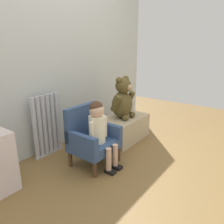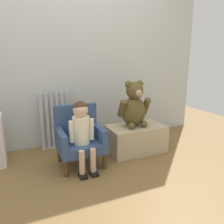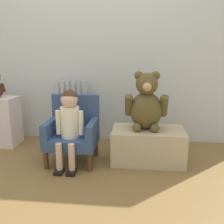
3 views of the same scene
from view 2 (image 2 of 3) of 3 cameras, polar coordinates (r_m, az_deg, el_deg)
name	(u,v)px [view 2 (image 2 of 3)]	position (r m, az deg, el deg)	size (l,w,h in m)	color
ground_plane	(105,187)	(2.03, -1.71, -18.99)	(6.00, 6.00, 0.00)	brown
back_wall	(69,50)	(2.84, -11.22, 15.65)	(3.80, 0.05, 2.40)	#BAC2BF
radiator	(55,121)	(2.78, -14.55, -2.22)	(0.37, 0.05, 0.71)	#B4B6BD
child_armchair	(79,137)	(2.33, -8.55, -6.57)	(0.46, 0.40, 0.62)	#314971
child_figure	(82,126)	(2.18, -7.94, -3.66)	(0.25, 0.35, 0.70)	#EFE7C5
low_bench	(136,138)	(2.67, 6.22, -6.86)	(0.67, 0.40, 0.32)	tan
large_teddy_bear	(134,106)	(2.56, 5.76, 1.46)	(0.39, 0.28, 0.54)	brown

